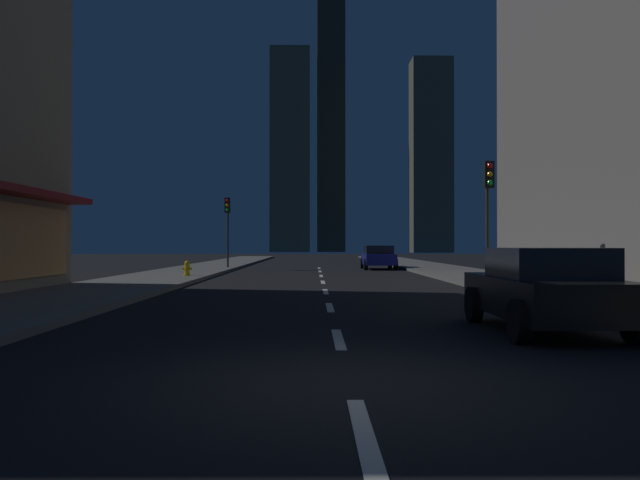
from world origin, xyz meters
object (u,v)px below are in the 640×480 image
at_px(traffic_light_near_right, 488,194).
at_px(car_parked_far, 378,257).
at_px(fire_hydrant_far_left, 187,269).
at_px(street_lamp_right, 620,55).
at_px(car_parked_near, 545,289).
at_px(traffic_light_far_left, 228,216).

bearing_deg(traffic_light_near_right, car_parked_far, 96.06).
bearing_deg(fire_hydrant_far_left, street_lamp_right, -55.48).
distance_m(fire_hydrant_far_left, street_lamp_right, 20.43).
relative_size(car_parked_near, traffic_light_far_left, 1.01).
xyz_separation_m(car_parked_near, street_lamp_right, (1.78, 0.99, 4.33)).
xyz_separation_m(car_parked_far, fire_hydrant_far_left, (-9.50, -11.19, -0.29)).
bearing_deg(street_lamp_right, fire_hydrant_far_left, 124.52).
bearing_deg(fire_hydrant_far_left, traffic_light_near_right, -30.49).
relative_size(car_parked_near, street_lamp_right, 0.64).
relative_size(car_parked_far, street_lamp_right, 0.64).
height_order(car_parked_near, traffic_light_near_right, traffic_light_near_right).
bearing_deg(traffic_light_near_right, street_lamp_right, -90.71).
relative_size(fire_hydrant_far_left, traffic_light_far_left, 0.16).
xyz_separation_m(car_parked_far, traffic_light_near_right, (1.90, -17.90, 2.45)).
bearing_deg(traffic_light_far_left, fire_hydrant_far_left, -92.19).
bearing_deg(car_parked_near, fire_hydrant_far_left, 118.65).
bearing_deg(car_parked_near, traffic_light_near_right, 79.91).
xyz_separation_m(traffic_light_far_left, street_lamp_right, (10.88, -26.86, 1.87)).
relative_size(car_parked_far, traffic_light_near_right, 1.01).
xyz_separation_m(car_parked_near, fire_hydrant_far_left, (-9.50, 17.39, -0.29)).
bearing_deg(fire_hydrant_far_left, car_parked_far, 49.67).
distance_m(car_parked_near, traffic_light_near_right, 11.12).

